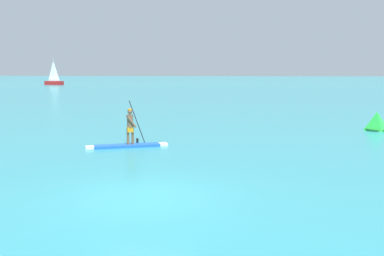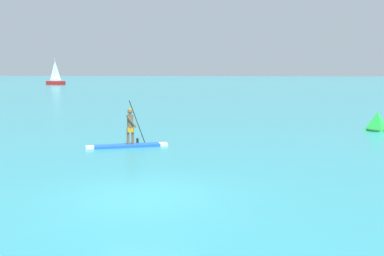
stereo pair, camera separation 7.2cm
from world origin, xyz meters
name	(u,v)px [view 2 (the right image)]	position (x,y,z in m)	size (l,w,h in m)	color
ground	(143,196)	(0.00, 0.00, 0.00)	(440.00, 440.00, 0.00)	teal
paddleboarder_mid_center	(129,139)	(-2.17, 7.23, 0.33)	(3.41, 1.57, 2.02)	blue
race_marker_buoy	(377,122)	(10.14, 13.67, 0.44)	(1.25, 1.25, 1.02)	green
sailboat_left_horizon	(56,81)	(-37.05, 81.69, 0.85)	(4.37, 2.11, 5.83)	#A51E1E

